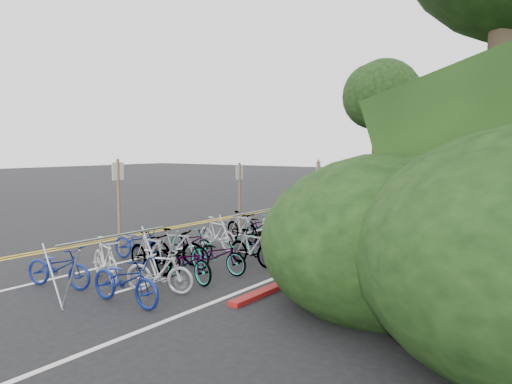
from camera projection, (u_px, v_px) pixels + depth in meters
ground at (119, 253)px, 14.41m from camera, size 120.00×120.00×0.00m
road_markings at (309, 216)px, 22.27m from camera, size 7.47×80.00×0.01m
red_curb at (437, 219)px, 20.91m from camera, size 0.25×28.00×0.10m
bike_rack_front at (115, 252)px, 10.28m from camera, size 1.18×2.70×1.25m
bike_racks_rest at (384, 195)px, 23.20m from camera, size 1.14×23.00×1.17m
signpost_near at (119, 200)px, 14.13m from camera, size 0.08×0.40×2.73m
signposts_rest at (346, 179)px, 25.34m from camera, size 0.08×18.40×2.50m
bike_front at (139, 243)px, 13.47m from camera, size 0.74×1.82×0.94m
bike_valet at (252, 235)px, 14.72m from camera, size 3.09×13.63×1.07m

